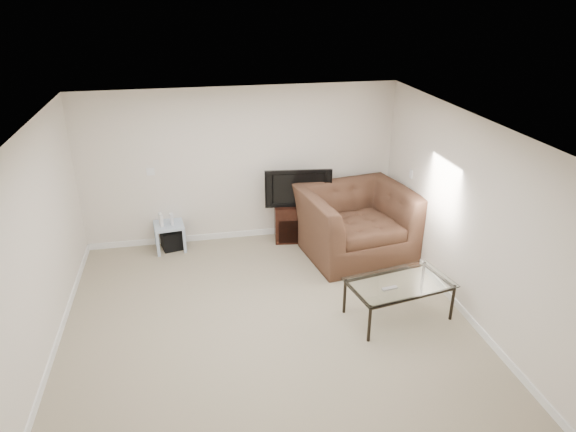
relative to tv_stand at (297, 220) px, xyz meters
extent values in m
plane|color=tan|center=(-0.87, -2.28, -0.31)|extent=(5.00, 5.00, 0.00)
plane|color=white|center=(-0.87, -2.28, 2.19)|extent=(5.00, 5.00, 0.00)
cube|color=silver|center=(-0.87, 0.22, 0.94)|extent=(5.00, 0.02, 2.50)
cube|color=silver|center=(-3.37, -2.28, 0.94)|extent=(0.02, 5.00, 2.50)
cube|color=silver|center=(1.63, -2.28, 0.94)|extent=(0.02, 5.00, 2.50)
cube|color=white|center=(-2.27, 0.21, 0.94)|extent=(0.12, 0.02, 0.12)
cube|color=white|center=(1.62, -0.68, 0.94)|extent=(0.02, 0.09, 0.13)
cube|color=white|center=(1.62, -0.98, -0.01)|extent=(0.02, 0.08, 0.12)
cube|color=black|center=(-0.01, -0.04, 0.21)|extent=(0.48, 0.36, 0.06)
imported|color=black|center=(0.00, -0.03, 0.62)|extent=(1.01, 0.31, 0.61)
cube|color=black|center=(-2.05, 0.02, -0.16)|extent=(0.37, 0.37, 0.31)
cube|color=white|center=(-2.18, -0.03, 0.22)|extent=(0.08, 0.15, 0.20)
cube|color=silver|center=(-2.02, -0.01, 0.21)|extent=(0.07, 0.13, 0.17)
imported|color=#4F3F22|center=(0.77, -0.72, 0.39)|extent=(1.75, 1.28, 1.41)
cube|color=#B2B2B7|center=(0.59, -2.57, 0.20)|extent=(0.20, 0.08, 0.02)
camera|label=1|loc=(-1.67, -7.53, 3.54)|focal=32.00mm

